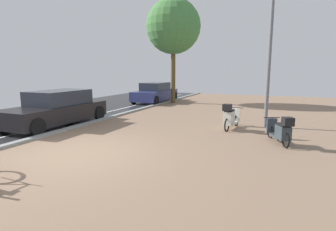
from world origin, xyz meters
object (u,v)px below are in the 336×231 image
at_px(parked_car_near, 57,109).
at_px(street_tree, 173,27).
at_px(lamp_post, 270,47).
at_px(parked_car_far, 155,93).
at_px(scooter_mid, 281,131).
at_px(scooter_near, 230,117).

relative_size(parked_car_near, street_tree, 0.64).
bearing_deg(lamp_post, parked_car_far, 141.52).
bearing_deg(lamp_post, scooter_mid, -77.51).
xyz_separation_m(scooter_near, parked_car_far, (-6.53, 7.16, 0.18)).
bearing_deg(parked_car_near, parked_car_far, 88.43).
bearing_deg(scooter_near, lamp_post, 39.25).
relative_size(scooter_mid, parked_car_near, 0.35).
relative_size(scooter_mid, lamp_post, 0.28).
height_order(scooter_mid, lamp_post, lamp_post).
height_order(parked_car_near, street_tree, street_tree).
height_order(scooter_near, parked_car_far, parked_car_far).
distance_m(scooter_near, scooter_mid, 2.35).
bearing_deg(parked_car_far, scooter_near, -47.62).
height_order(scooter_mid, street_tree, street_tree).
bearing_deg(parked_car_near, scooter_mid, 2.07).
distance_m(scooter_near, parked_car_near, 7.03).
xyz_separation_m(parked_car_far, street_tree, (1.37, -0.00, 4.46)).
height_order(lamp_post, street_tree, street_tree).
distance_m(parked_car_near, parked_car_far, 9.01).
bearing_deg(parked_car_near, scooter_near, 15.19).
xyz_separation_m(scooter_mid, street_tree, (-6.95, 8.69, 4.68)).
xyz_separation_m(parked_car_far, lamp_post, (7.75, -6.16, 2.46)).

